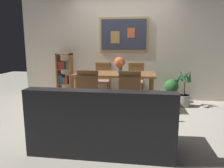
{
  "coord_description": "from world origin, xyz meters",
  "views": [
    {
      "loc": [
        0.46,
        -3.97,
        1.37
      ],
      "look_at": [
        -0.07,
        -0.16,
        0.65
      ],
      "focal_mm": 34.42,
      "sensor_mm": 36.0,
      "label": 1
    }
  ],
  "objects_px": {
    "potted_palm": "(184,93)",
    "dining_chair_far_left": "(102,78)",
    "tv_remote": "(130,73)",
    "dining_chair_near_right": "(130,91)",
    "bookshelf": "(65,78)",
    "leather_couch": "(103,126)",
    "dining_chair_far_right": "(136,78)",
    "flower_vase": "(120,63)",
    "dining_table": "(115,77)",
    "dining_chair_near_left": "(89,90)",
    "potted_ivy": "(171,89)"
  },
  "relations": [
    {
      "from": "dining_table",
      "to": "dining_chair_far_left",
      "type": "relative_size",
      "value": 1.86
    },
    {
      "from": "dining_table",
      "to": "tv_remote",
      "type": "distance_m",
      "value": 0.35
    },
    {
      "from": "dining_chair_near_right",
      "to": "bookshelf",
      "type": "relative_size",
      "value": 0.8
    },
    {
      "from": "dining_table",
      "to": "flower_vase",
      "type": "height_order",
      "value": "flower_vase"
    },
    {
      "from": "potted_palm",
      "to": "tv_remote",
      "type": "height_order",
      "value": "potted_palm"
    },
    {
      "from": "bookshelf",
      "to": "potted_ivy",
      "type": "relative_size",
      "value": 1.99
    },
    {
      "from": "dining_chair_near_right",
      "to": "dining_chair_far_right",
      "type": "bearing_deg",
      "value": 87.77
    },
    {
      "from": "potted_palm",
      "to": "tv_remote",
      "type": "relative_size",
      "value": 5.32
    },
    {
      "from": "tv_remote",
      "to": "flower_vase",
      "type": "bearing_deg",
      "value": 143.6
    },
    {
      "from": "dining_chair_near_left",
      "to": "dining_chair_far_right",
      "type": "bearing_deg",
      "value": 61.3
    },
    {
      "from": "potted_palm",
      "to": "dining_chair_near_right",
      "type": "bearing_deg",
      "value": -138.13
    },
    {
      "from": "dining_chair_near_left",
      "to": "potted_palm",
      "type": "xyz_separation_m",
      "value": [
        1.89,
        1.02,
        -0.25
      ]
    },
    {
      "from": "dining_chair_near_right",
      "to": "potted_ivy",
      "type": "distance_m",
      "value": 1.67
    },
    {
      "from": "dining_table",
      "to": "potted_palm",
      "type": "xyz_separation_m",
      "value": [
        1.5,
        0.28,
        -0.37
      ]
    },
    {
      "from": "dining_chair_near_right",
      "to": "flower_vase",
      "type": "bearing_deg",
      "value": 108.64
    },
    {
      "from": "leather_couch",
      "to": "flower_vase",
      "type": "xyz_separation_m",
      "value": [
        0.01,
        1.97,
        0.65
      ]
    },
    {
      "from": "dining_chair_near_right",
      "to": "leather_couch",
      "type": "height_order",
      "value": "dining_chair_near_right"
    },
    {
      "from": "dining_table",
      "to": "dining_chair_far_left",
      "type": "height_order",
      "value": "dining_chair_far_left"
    },
    {
      "from": "bookshelf",
      "to": "potted_ivy",
      "type": "distance_m",
      "value": 2.62
    },
    {
      "from": "leather_couch",
      "to": "tv_remote",
      "type": "bearing_deg",
      "value": 82.25
    },
    {
      "from": "dining_chair_far_left",
      "to": "tv_remote",
      "type": "relative_size",
      "value": 5.82
    },
    {
      "from": "bookshelf",
      "to": "tv_remote",
      "type": "xyz_separation_m",
      "value": [
        1.65,
        -0.65,
        0.24
      ]
    },
    {
      "from": "leather_couch",
      "to": "potted_ivy",
      "type": "relative_size",
      "value": 3.13
    },
    {
      "from": "flower_vase",
      "to": "dining_chair_near_right",
      "type": "bearing_deg",
      "value": -71.36
    },
    {
      "from": "dining_chair_near_right",
      "to": "potted_palm",
      "type": "relative_size",
      "value": 1.09
    },
    {
      "from": "dining_chair_far_left",
      "to": "bookshelf",
      "type": "distance_m",
      "value": 0.94
    },
    {
      "from": "dining_table",
      "to": "tv_remote",
      "type": "bearing_deg",
      "value": -17.26
    },
    {
      "from": "dining_table",
      "to": "tv_remote",
      "type": "xyz_separation_m",
      "value": [
        0.32,
        -0.1,
        0.11
      ]
    },
    {
      "from": "dining_table",
      "to": "potted_palm",
      "type": "bearing_deg",
      "value": 10.47
    },
    {
      "from": "dining_chair_far_left",
      "to": "dining_chair_far_right",
      "type": "height_order",
      "value": "same"
    },
    {
      "from": "potted_palm",
      "to": "dining_chair_far_left",
      "type": "bearing_deg",
      "value": 167.27
    },
    {
      "from": "potted_palm",
      "to": "leather_couch",
      "type": "bearing_deg",
      "value": -123.27
    },
    {
      "from": "dining_table",
      "to": "flower_vase",
      "type": "relative_size",
      "value": 4.99
    },
    {
      "from": "dining_table",
      "to": "dining_chair_far_right",
      "type": "xyz_separation_m",
      "value": [
        0.42,
        0.74,
        -0.12
      ]
    },
    {
      "from": "potted_palm",
      "to": "flower_vase",
      "type": "xyz_separation_m",
      "value": [
        -1.41,
        -0.21,
        0.67
      ]
    },
    {
      "from": "dining_chair_far_right",
      "to": "leather_couch",
      "type": "height_order",
      "value": "dining_chair_far_right"
    },
    {
      "from": "dining_chair_near_left",
      "to": "leather_couch",
      "type": "bearing_deg",
      "value": -68.01
    },
    {
      "from": "dining_chair_near_right",
      "to": "flower_vase",
      "type": "height_order",
      "value": "flower_vase"
    },
    {
      "from": "dining_chair_far_right",
      "to": "bookshelf",
      "type": "relative_size",
      "value": 0.8
    },
    {
      "from": "potted_palm",
      "to": "flower_vase",
      "type": "bearing_deg",
      "value": -171.74
    },
    {
      "from": "leather_couch",
      "to": "potted_palm",
      "type": "distance_m",
      "value": 2.6
    },
    {
      "from": "dining_chair_near_right",
      "to": "dining_chair_far_right",
      "type": "relative_size",
      "value": 1.0
    },
    {
      "from": "dining_chair_near_left",
      "to": "bookshelf",
      "type": "distance_m",
      "value": 1.6
    },
    {
      "from": "leather_couch",
      "to": "potted_palm",
      "type": "bearing_deg",
      "value": 56.73
    },
    {
      "from": "dining_chair_near_left",
      "to": "leather_couch",
      "type": "xyz_separation_m",
      "value": [
        0.47,
        -1.15,
        -0.23
      ]
    },
    {
      "from": "potted_ivy",
      "to": "dining_chair_near_right",
      "type": "bearing_deg",
      "value": -123.6
    },
    {
      "from": "tv_remote",
      "to": "dining_chair_far_right",
      "type": "bearing_deg",
      "value": 83.16
    },
    {
      "from": "tv_remote",
      "to": "bookshelf",
      "type": "bearing_deg",
      "value": 158.62
    },
    {
      "from": "dining_chair_far_right",
      "to": "dining_chair_near_left",
      "type": "bearing_deg",
      "value": -118.7
    },
    {
      "from": "dining_chair_near_left",
      "to": "potted_palm",
      "type": "relative_size",
      "value": 1.09
    }
  ]
}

